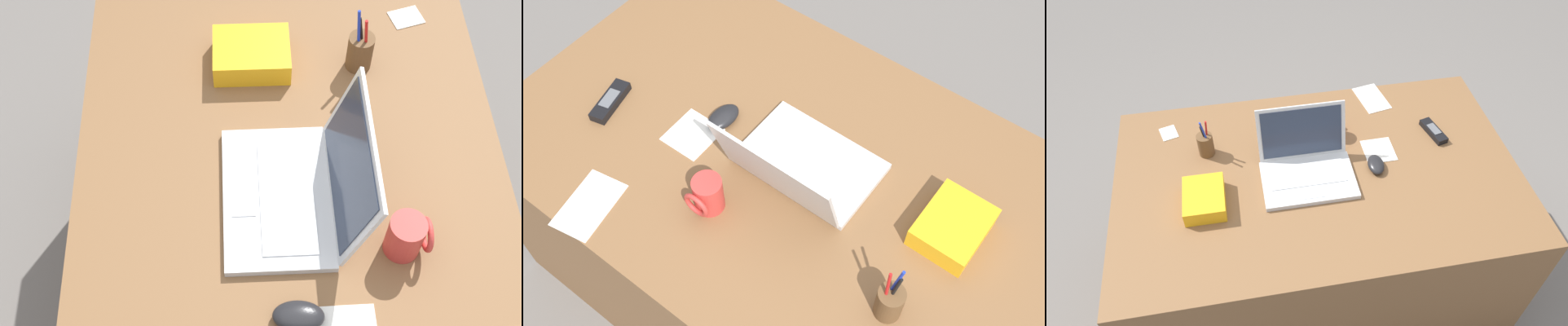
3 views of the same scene
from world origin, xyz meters
TOP-DOWN VIEW (x-y plane):
  - desk at (0.00, 0.00)m, footprint 1.50×0.93m
  - laptop at (-0.04, 0.01)m, footprint 0.34×0.29m
  - computer_mouse at (0.22, -0.01)m, footprint 0.07×0.10m
  - coffee_mug_white at (0.08, 0.21)m, footprint 0.07×0.08m
  - pen_holder at (-0.40, 0.18)m, footprint 0.06×0.06m
  - snack_bag at (-0.42, -0.07)m, footprint 0.14×0.18m
  - paper_note_near_laptop at (-0.55, 0.32)m, footprint 0.08×0.09m

SIDE VIEW (x-z plane):
  - desk at x=0.00m, z-range 0.00..0.72m
  - paper_note_near_laptop at x=-0.55m, z-range 0.72..0.73m
  - computer_mouse at x=0.22m, z-range 0.72..0.76m
  - snack_bag at x=-0.42m, z-range 0.72..0.78m
  - laptop at x=-0.04m, z-range 0.66..0.88m
  - pen_holder at x=-0.40m, z-range 0.68..0.86m
  - coffee_mug_white at x=0.08m, z-range 0.72..0.82m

